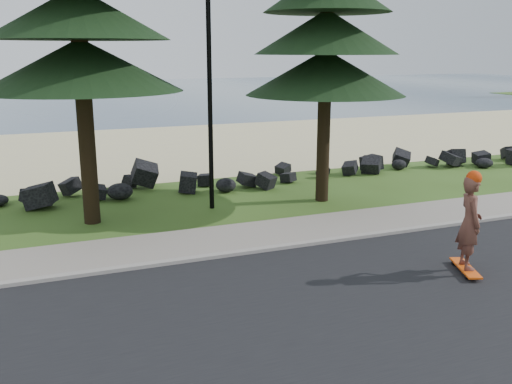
% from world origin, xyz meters
% --- Properties ---
extents(ground, '(160.00, 160.00, 0.00)m').
position_xyz_m(ground, '(0.00, 0.00, 0.00)').
color(ground, '#365119').
rests_on(ground, ground).
extents(road, '(160.00, 7.00, 0.02)m').
position_xyz_m(road, '(0.00, -4.50, 0.01)').
color(road, black).
rests_on(road, ground).
extents(kerb, '(160.00, 0.20, 0.10)m').
position_xyz_m(kerb, '(0.00, -0.90, 0.05)').
color(kerb, '#9E968E').
rests_on(kerb, ground).
extents(sidewalk, '(160.00, 2.00, 0.08)m').
position_xyz_m(sidewalk, '(0.00, 0.20, 0.04)').
color(sidewalk, gray).
rests_on(sidewalk, ground).
extents(beach_sand, '(160.00, 15.00, 0.01)m').
position_xyz_m(beach_sand, '(0.00, 14.50, 0.01)').
color(beach_sand, beige).
rests_on(beach_sand, ground).
extents(ocean, '(160.00, 58.00, 0.01)m').
position_xyz_m(ocean, '(0.00, 51.00, 0.00)').
color(ocean, '#365068').
rests_on(ocean, ground).
extents(seawall_boulders, '(60.00, 2.40, 1.10)m').
position_xyz_m(seawall_boulders, '(0.00, 5.60, 0.00)').
color(seawall_boulders, black).
rests_on(seawall_boulders, ground).
extents(lamp_post, '(0.25, 0.14, 8.14)m').
position_xyz_m(lamp_post, '(0.00, 3.20, 4.13)').
color(lamp_post, black).
rests_on(lamp_post, ground).
extents(skateboarder, '(0.70, 1.21, 2.21)m').
position_xyz_m(skateboarder, '(3.50, -3.70, 1.11)').
color(skateboarder, '#F6540E').
rests_on(skateboarder, ground).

